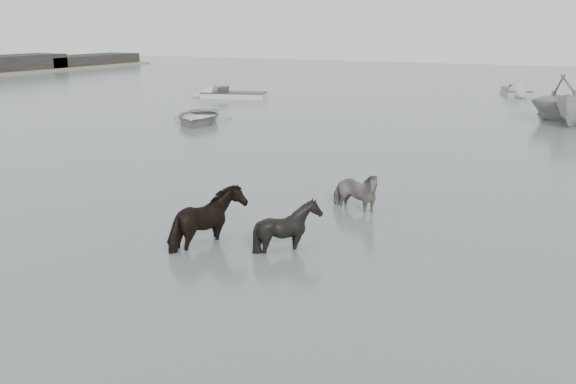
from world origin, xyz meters
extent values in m
plane|color=#4F5E5B|center=(0.00, 0.00, 0.00)|extent=(140.00, 140.00, 0.00)
imported|color=black|center=(-0.28, 2.97, 0.69)|extent=(1.76, 1.13, 1.37)
imported|color=black|center=(-2.17, -1.08, 0.81)|extent=(1.71, 1.89, 1.63)
imported|color=black|center=(-0.48, -0.52, 0.71)|extent=(1.42, 1.30, 1.42)
imported|color=#B0AFAB|center=(-12.86, 14.00, 0.44)|extent=(4.54, 5.15, 0.88)
imported|color=#A6A8A5|center=(3.34, 23.82, 1.22)|extent=(6.00, 6.11, 2.44)
cube|color=black|center=(-50.00, 45.00, 0.75)|extent=(4.50, 14.00, 1.10)
camera|label=1|loc=(5.53, -12.42, 4.79)|focal=40.00mm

